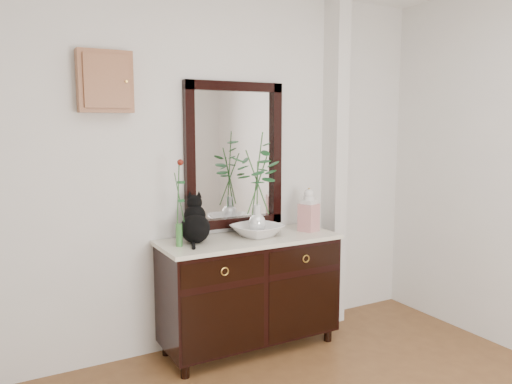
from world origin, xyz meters
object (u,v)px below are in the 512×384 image
lotus_bowl (257,230)px  ginger_jar (309,209)px  sideboard (250,287)px  cat (195,219)px

lotus_bowl → ginger_jar: 0.46m
lotus_bowl → sideboard: bearing=-171.2°
sideboard → cat: size_ratio=3.94×
sideboard → lotus_bowl: size_ratio=3.72×
sideboard → cat: (-0.40, 0.06, 0.54)m
sideboard → lotus_bowl: (0.07, 0.01, 0.42)m
sideboard → cat: bearing=171.8°
sideboard → ginger_jar: (0.51, -0.02, 0.55)m
cat → lotus_bowl: bearing=14.6°
cat → lotus_bowl: size_ratio=0.94×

